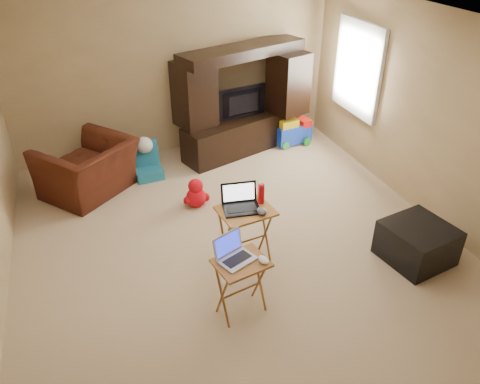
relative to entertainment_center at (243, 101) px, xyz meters
name	(u,v)px	position (x,y,z in m)	size (l,w,h in m)	color
floor	(234,241)	(-0.94, -2.28, -0.84)	(5.50, 5.50, 0.00)	beige
ceiling	(233,24)	(-0.94, -2.28, 1.66)	(5.50, 5.50, 0.00)	silver
wall_back	(175,73)	(-0.94, 0.47, 0.41)	(5.00, 5.00, 0.00)	tan
wall_front	(388,339)	(-0.94, -5.03, 0.41)	(5.00, 5.00, 0.00)	tan
wall_right	(428,116)	(1.56, -2.28, 0.41)	(5.50, 5.50, 0.00)	tan
window_pane	(359,68)	(1.54, -0.73, 0.56)	(1.20, 1.20, 0.00)	white
window_frame	(358,69)	(1.52, -0.73, 0.56)	(0.06, 1.14, 1.34)	white
entertainment_center	(243,101)	(0.00, 0.00, 0.00)	(2.06, 0.51, 1.68)	black
television	(244,104)	(0.00, -0.04, -0.03)	(0.85, 0.11, 0.49)	black
recliner	(88,169)	(-2.45, -0.54, -0.47)	(1.14, 0.99, 0.74)	#4C1A10
child_rocker	(147,161)	(-1.62, -0.38, -0.58)	(0.39, 0.45, 0.52)	#1A6B8F
plush_toy	(196,193)	(-1.16, -1.38, -0.64)	(0.37, 0.31, 0.41)	red
push_toy	(292,130)	(0.87, -0.03, -0.61)	(0.62, 0.44, 0.46)	blue
ottoman	(417,243)	(0.87, -3.27, -0.63)	(0.67, 0.67, 0.43)	black
tray_table_left	(241,287)	(-1.25, -3.37, -0.53)	(0.48, 0.38, 0.62)	#9F6526
tray_table_right	(246,238)	(-0.96, -2.72, -0.48)	(0.55, 0.44, 0.72)	#A06226
laptop_left	(237,250)	(-1.28, -3.34, -0.10)	(0.33, 0.27, 0.24)	#B7B6BC
laptop_right	(242,200)	(-1.00, -2.70, 0.00)	(0.38, 0.31, 0.24)	black
mouse_left	(263,260)	(-1.06, -3.44, -0.19)	(0.08, 0.13, 0.05)	white
mouse_right	(262,211)	(-0.83, -2.84, -0.09)	(0.09, 0.15, 0.06)	#3C3B40
water_bottle	(261,194)	(-0.76, -2.64, -0.01)	(0.07, 0.07, 0.22)	red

